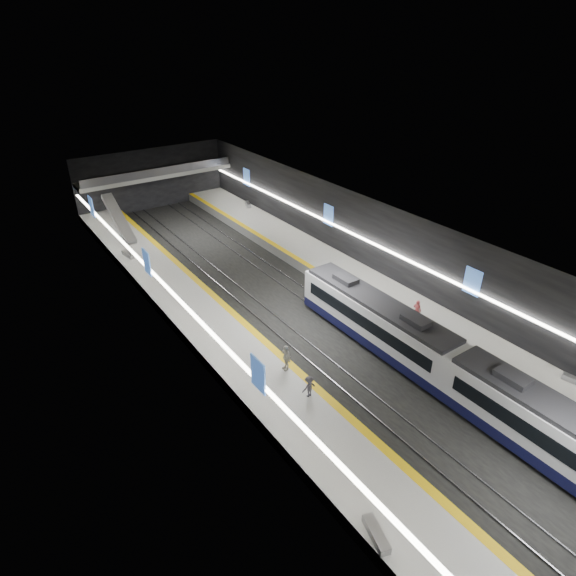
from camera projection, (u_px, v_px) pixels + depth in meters
ground at (310, 323)px, 40.85m from camera, size 70.00×70.00×0.00m
ceiling at (312, 236)px, 36.94m from camera, size 20.00×70.00×0.04m
wall_left at (198, 320)px, 33.92m from camera, size 0.04×70.00×8.00m
wall_right at (398, 252)px, 43.88m from camera, size 0.04×70.00×8.00m
wall_back at (152, 179)px, 63.97m from camera, size 20.00×0.04×8.00m
platform_left at (232, 348)px, 36.87m from camera, size 5.00×70.00×1.00m
tile_surface_left at (231, 343)px, 36.62m from camera, size 5.00×70.00×0.02m
tactile_strip_left at (256, 333)px, 37.71m from camera, size 0.60×70.00×0.02m
platform_right at (375, 293)px, 44.34m from camera, size 5.00×70.00×1.00m
tile_surface_right at (375, 288)px, 44.09m from camera, size 5.00×70.00×0.02m
tactile_strip_right at (357, 295)px, 42.99m from camera, size 0.60×70.00×0.02m
rails at (310, 323)px, 40.82m from camera, size 6.52×70.00×0.12m
train at (455, 370)px, 31.94m from camera, size 2.69×30.05×3.60m
ad_posters at (303, 272)px, 39.37m from camera, size 19.94×53.50×2.20m
cove_light_left at (201, 322)px, 34.11m from camera, size 0.25×68.60×0.12m
cove_light_right at (396, 255)px, 43.88m from camera, size 0.25×68.60×0.12m
mezzanine_bridge at (157, 175)px, 61.98m from camera, size 20.00×3.00×1.50m
escalator at (119, 218)px, 54.33m from camera, size 1.20×7.50×3.92m
bench_left_near at (376, 534)px, 22.77m from camera, size 1.11×2.06×0.48m
bench_left_far at (128, 254)px, 49.90m from camera, size 0.84×1.92×0.45m
bench_right_near at (575, 380)px, 32.55m from camera, size 0.67×1.63×0.39m
bench_right_far at (248, 204)px, 63.44m from camera, size 1.08×1.86×0.44m
passenger_right_a at (417, 310)px, 38.99m from camera, size 0.66×0.79×1.84m
passenger_left_a at (286, 358)px, 33.45m from camera, size 0.61×1.21×1.98m
passenger_left_b at (309, 387)px, 31.11m from camera, size 1.03×0.62×1.56m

